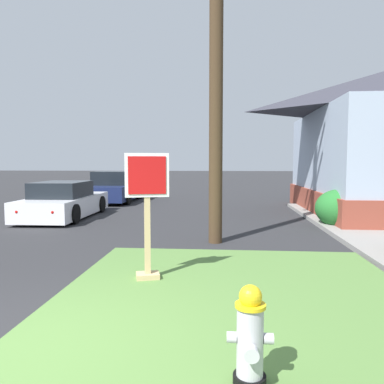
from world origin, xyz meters
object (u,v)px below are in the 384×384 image
object	(u,v)px
manhole_cover	(129,255)
stop_sign	(147,220)
parked_sedan_white	(64,202)
utility_pole	(216,48)
fire_hydrant	(250,338)
pickup_truck_navy	(116,189)

from	to	relation	value
manhole_cover	stop_sign	bearing A→B (deg)	-66.78
parked_sedan_white	utility_pole	xyz separation A→B (m)	(5.31, -3.63, 3.98)
manhole_cover	fire_hydrant	bearing A→B (deg)	-64.22
parked_sedan_white	pickup_truck_navy	world-z (taller)	pickup_truck_navy
manhole_cover	parked_sedan_white	world-z (taller)	parked_sedan_white
parked_sedan_white	pickup_truck_navy	bearing A→B (deg)	87.38
parked_sedan_white	stop_sign	bearing A→B (deg)	-57.32
manhole_cover	parked_sedan_white	distance (m)	6.15
fire_hydrant	pickup_truck_navy	bearing A→B (deg)	110.11
parked_sedan_white	pickup_truck_navy	size ratio (longest dim) A/B	0.88
parked_sedan_white	utility_pole	world-z (taller)	utility_pole
stop_sign	utility_pole	world-z (taller)	utility_pole
stop_sign	manhole_cover	bearing A→B (deg)	113.22
parked_sedan_white	pickup_truck_navy	distance (m)	5.50
fire_hydrant	stop_sign	xyz separation A→B (m)	(-1.41, 2.72, 0.54)
fire_hydrant	parked_sedan_white	size ratio (longest dim) A/B	0.19
manhole_cover	utility_pole	distance (m)	5.03
stop_sign	pickup_truck_navy	bearing A→B (deg)	108.39
parked_sedan_white	utility_pole	size ratio (longest dim) A/B	0.51
stop_sign	pickup_truck_navy	xyz separation A→B (m)	(-4.07, 12.23, -0.39)
fire_hydrant	pickup_truck_navy	distance (m)	15.91
stop_sign	parked_sedan_white	bearing A→B (deg)	122.68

